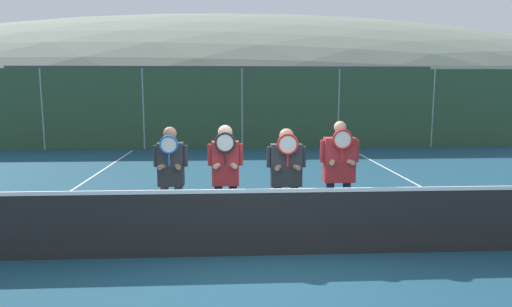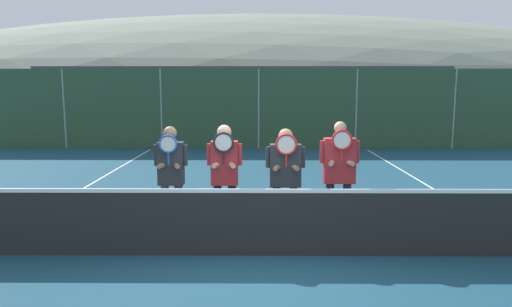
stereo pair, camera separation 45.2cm
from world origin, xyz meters
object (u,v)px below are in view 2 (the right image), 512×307
object	(u,v)px
player_center_left	(225,171)
car_center	(349,122)
player_center_right	(285,172)
car_far_left	(112,123)
player_leftmost	(171,173)
car_left_of_center	(233,122)
player_rightmost	(339,170)

from	to	relation	value
player_center_left	car_center	size ratio (longest dim) A/B	0.44
player_center_right	car_far_left	bearing A→B (deg)	118.56
player_leftmost	car_center	distance (m)	13.37
car_left_of_center	car_center	world-z (taller)	car_left_of_center
player_center_right	car_far_left	xyz separation A→B (m)	(-6.74, 12.38, -0.21)
player_leftmost	player_center_left	size ratio (longest dim) A/B	0.98
player_center_left	player_rightmost	world-z (taller)	player_rightmost
player_leftmost	car_center	bearing A→B (deg)	66.97
car_center	player_center_left	bearing A→B (deg)	-109.47
player_center_right	car_far_left	world-z (taller)	player_center_right
player_center_right	player_rightmost	xyz separation A→B (m)	(0.85, 0.01, 0.04)
player_center_right	player_rightmost	world-z (taller)	player_rightmost
car_far_left	car_center	xyz separation A→B (m)	(10.15, -0.03, 0.03)
car_far_left	player_center_left	bearing A→B (deg)	-65.01
player_leftmost	car_left_of_center	distance (m)	12.39
car_center	car_left_of_center	bearing A→B (deg)	179.04
player_center_right	car_far_left	distance (m)	14.10
player_center_left	car_center	distance (m)	13.12
player_leftmost	car_center	xyz separation A→B (m)	(5.23, 12.31, -0.16)
player_rightmost	car_far_left	size ratio (longest dim) A/B	0.40
player_leftmost	player_rightmost	world-z (taller)	player_rightmost
player_rightmost	car_left_of_center	size ratio (longest dim) A/B	0.44
player_rightmost	player_center_right	bearing A→B (deg)	-179.21
player_center_left	car_left_of_center	world-z (taller)	player_center_left
player_center_right	car_left_of_center	xyz separation A→B (m)	(-1.54, 12.44, -0.17)
player_center_left	car_left_of_center	bearing A→B (deg)	92.64
player_center_left	car_left_of_center	size ratio (longest dim) A/B	0.43
player_center_right	car_center	bearing A→B (deg)	74.56
player_leftmost	car_far_left	xyz separation A→B (m)	(-4.92, 12.33, -0.19)
player_center_left	car_center	world-z (taller)	player_center_left
player_leftmost	car_left_of_center	bearing A→B (deg)	88.69
player_leftmost	car_left_of_center	size ratio (longest dim) A/B	0.42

